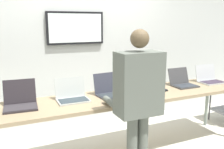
{
  "coord_description": "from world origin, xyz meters",
  "views": [
    {
      "loc": [
        -1.31,
        -2.67,
        1.69
      ],
      "look_at": [
        -0.05,
        0.12,
        1.04
      ],
      "focal_mm": 40.07,
      "sensor_mm": 36.0,
      "label": 1
    }
  ],
  "objects": [
    {
      "name": "laptop_station_0",
      "position": [
        -1.15,
        0.08,
        0.85
      ],
      "size": [
        0.37,
        0.38,
        0.27
      ],
      "color": "#272226",
      "rests_on": "workbench"
    },
    {
      "name": "laptop_station_4",
      "position": [
        1.04,
        0.08,
        0.84
      ],
      "size": [
        0.33,
        0.32,
        0.24
      ],
      "color": "#3A393B",
      "rests_on": "workbench"
    },
    {
      "name": "person",
      "position": [
        -0.1,
        -0.62,
        0.98
      ],
      "size": [
        0.44,
        0.58,
        1.62
      ],
      "color": "#575E55",
      "rests_on": "ground"
    },
    {
      "name": "paper_sheet",
      "position": [
        0.27,
        -0.17,
        0.79
      ],
      "size": [
        0.28,
        0.34,
        0.0
      ],
      "color": "white",
      "rests_on": "workbench"
    },
    {
      "name": "workbench",
      "position": [
        0.0,
        0.0,
        0.74
      ],
      "size": [
        3.63,
        0.7,
        0.79
      ],
      "color": "#917B5B",
      "rests_on": "ground"
    },
    {
      "name": "laptop_station_5",
      "position": [
        1.56,
        0.08,
        0.85
      ],
      "size": [
        0.37,
        0.32,
        0.26
      ],
      "color": "#B1B5B6",
      "rests_on": "workbench"
    },
    {
      "name": "laptop_station_1",
      "position": [
        -0.58,
        0.07,
        0.85
      ],
      "size": [
        0.36,
        0.3,
        0.25
      ],
      "color": "#B1B7B2",
      "rests_on": "workbench"
    },
    {
      "name": "back_wall",
      "position": [
        -0.01,
        1.13,
        1.22
      ],
      "size": [
        8.0,
        0.11,
        2.41
      ],
      "color": "silver",
      "rests_on": "ground"
    },
    {
      "name": "laptop_station_3",
      "position": [
        0.48,
        0.08,
        0.84
      ],
      "size": [
        0.39,
        0.31,
        0.24
      ],
      "color": "black",
      "rests_on": "workbench"
    },
    {
      "name": "laptop_station_2",
      "position": [
        -0.09,
        0.08,
        0.85
      ],
      "size": [
        0.39,
        0.34,
        0.27
      ],
      "color": "#333541",
      "rests_on": "workbench"
    }
  ]
}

